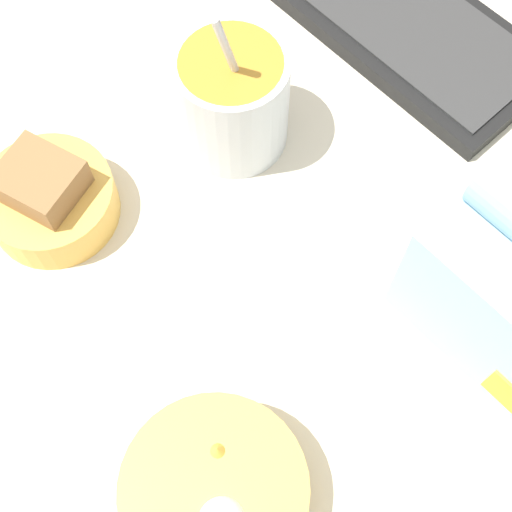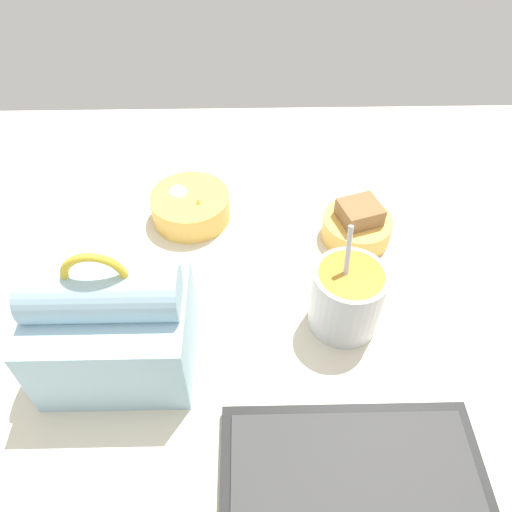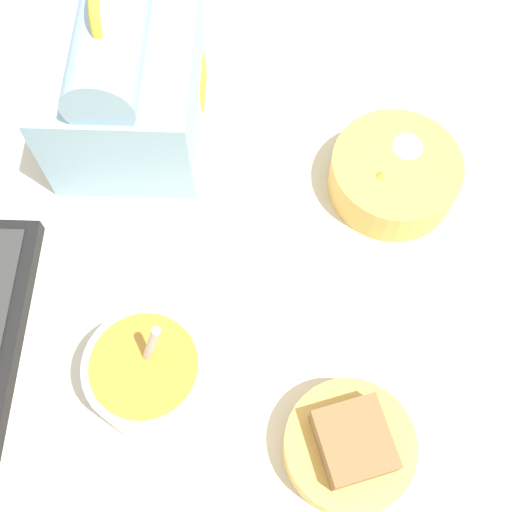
{
  "view_description": "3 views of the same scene",
  "coord_description": "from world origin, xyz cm",
  "px_view_note": "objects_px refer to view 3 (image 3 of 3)",
  "views": [
    {
      "loc": [
        20.19,
        -20.0,
        59.97
      ],
      "look_at": [
        2.49,
        -3.7,
        7.0
      ],
      "focal_mm": 50.0,
      "sensor_mm": 36.0,
      "label": 1
    },
    {
      "loc": [
        3.56,
        48.4,
        63.21
      ],
      "look_at": [
        2.49,
        -3.7,
        7.0
      ],
      "focal_mm": 35.0,
      "sensor_mm": 36.0,
      "label": 2
    },
    {
      "loc": [
        -23.38,
        -4.59,
        63.86
      ],
      "look_at": [
        2.49,
        -3.7,
        7.0
      ],
      "focal_mm": 45.0,
      "sensor_mm": 36.0,
      "label": 3
    }
  ],
  "objects_px": {
    "lunch_bag": "(124,79)",
    "bento_bowl_sandwich": "(349,446)",
    "bento_bowl_snacks": "(394,174)",
    "soup_cup": "(152,380)"
  },
  "relations": [
    {
      "from": "lunch_bag",
      "to": "bento_bowl_sandwich",
      "type": "relative_size",
      "value": 1.84
    },
    {
      "from": "bento_bowl_sandwich",
      "to": "bento_bowl_snacks",
      "type": "xyz_separation_m",
      "value": [
        0.29,
        -0.06,
        -0.0
      ]
    },
    {
      "from": "lunch_bag",
      "to": "bento_bowl_sandwich",
      "type": "distance_m",
      "value": 0.43
    },
    {
      "from": "bento_bowl_sandwich",
      "to": "bento_bowl_snacks",
      "type": "distance_m",
      "value": 0.29
    },
    {
      "from": "lunch_bag",
      "to": "bento_bowl_snacks",
      "type": "xyz_separation_m",
      "value": [
        -0.07,
        -0.29,
        -0.05
      ]
    },
    {
      "from": "lunch_bag",
      "to": "bento_bowl_sandwich",
      "type": "xyz_separation_m",
      "value": [
        -0.36,
        -0.24,
        -0.05
      ]
    },
    {
      "from": "soup_cup",
      "to": "bento_bowl_snacks",
      "type": "relative_size",
      "value": 1.28
    },
    {
      "from": "soup_cup",
      "to": "bento_bowl_sandwich",
      "type": "distance_m",
      "value": 0.19
    },
    {
      "from": "lunch_bag",
      "to": "bento_bowl_sandwich",
      "type": "height_order",
      "value": "lunch_bag"
    },
    {
      "from": "bento_bowl_sandwich",
      "to": "soup_cup",
      "type": "bearing_deg",
      "value": 75.08
    }
  ]
}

